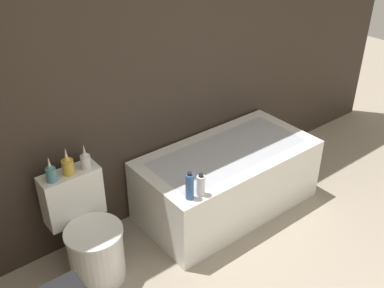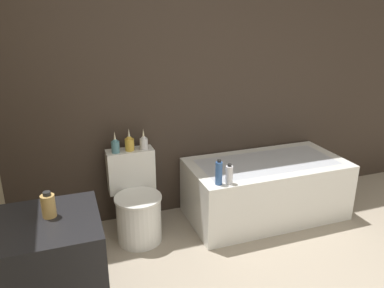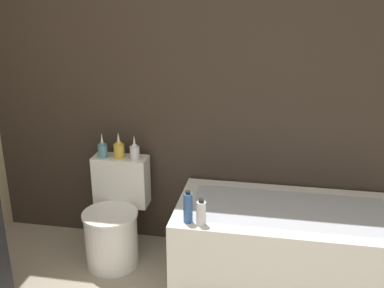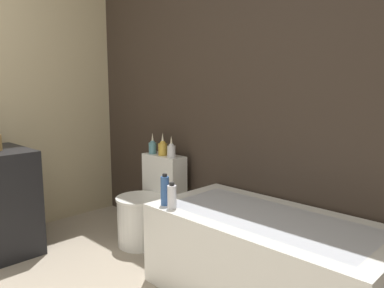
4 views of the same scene
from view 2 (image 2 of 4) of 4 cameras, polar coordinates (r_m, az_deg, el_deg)
The scene contains 10 objects.
wall_back_tiled at distance 3.42m, azimuth -3.16°, elevation 9.83°, with size 6.40×0.06×2.60m.
bathtub at distance 3.67m, azimuth 11.11°, elevation -6.63°, with size 1.48×0.75×0.55m.
toilet at distance 3.30m, azimuth -8.46°, elevation -8.91°, with size 0.41×0.56×0.74m.
vanity_counter at distance 2.37m, azimuth -21.47°, elevation -19.80°, with size 0.66×0.55×0.84m.
soap_bottle_glass at distance 2.14m, azimuth -21.04°, elevation -8.73°, with size 0.07×0.07×0.15m.
vase_gold at distance 3.24m, azimuth -11.60°, elevation -0.21°, with size 0.07×0.07×0.19m.
vase_silver at distance 3.27m, azimuth -9.51°, elevation 0.17°, with size 0.08×0.08×0.20m.
vase_bronze at distance 3.28m, azimuth -7.36°, elevation 0.27°, with size 0.07×0.07×0.19m.
shampoo_bottle_tall at distance 3.02m, azimuth 4.11°, elevation -4.41°, with size 0.06×0.06×0.21m.
shampoo_bottle_short at distance 3.05m, azimuth 5.68°, elevation -4.64°, with size 0.06×0.06×0.17m.
Camera 2 is at (-0.95, -0.97, 1.87)m, focal length 35.00 mm.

